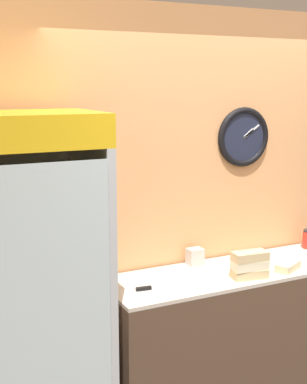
{
  "coord_description": "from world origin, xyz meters",
  "views": [
    {
      "loc": [
        -2.08,
        -2.13,
        2.17
      ],
      "look_at": [
        -0.64,
        0.84,
        1.5
      ],
      "focal_mm": 50.0,
      "sensor_mm": 36.0,
      "label": 1
    }
  ],
  "objects_px": {
    "sandwich_stack_bottom": "(249,273)",
    "chefs_knife": "(155,288)",
    "sandwich_flat_left": "(288,266)",
    "beverage_cooler": "(31,271)",
    "sandwich_stack_middle": "(250,265)",
    "napkin_dispenser": "(195,257)",
    "sandwich_stack_top": "(250,256)"
  },
  "relations": [
    {
      "from": "beverage_cooler",
      "to": "sandwich_stack_bottom",
      "type": "distance_m",
      "value": 1.46
    },
    {
      "from": "sandwich_stack_middle",
      "to": "sandwich_flat_left",
      "type": "height_order",
      "value": "sandwich_stack_middle"
    },
    {
      "from": "sandwich_stack_bottom",
      "to": "napkin_dispenser",
      "type": "distance_m",
      "value": 0.44
    },
    {
      "from": "beverage_cooler",
      "to": "sandwich_stack_top",
      "type": "xyz_separation_m",
      "value": [
        1.43,
        -0.16,
        -0.07
      ]
    },
    {
      "from": "sandwich_stack_top",
      "to": "chefs_knife",
      "type": "height_order",
      "value": "sandwich_stack_top"
    },
    {
      "from": "napkin_dispenser",
      "to": "sandwich_flat_left",
      "type": "bearing_deg",
      "value": -35.81
    },
    {
      "from": "sandwich_stack_bottom",
      "to": "sandwich_stack_middle",
      "type": "distance_m",
      "value": 0.06
    },
    {
      "from": "sandwich_stack_middle",
      "to": "chefs_knife",
      "type": "distance_m",
      "value": 0.67
    },
    {
      "from": "beverage_cooler",
      "to": "chefs_knife",
      "type": "distance_m",
      "value": 0.81
    },
    {
      "from": "sandwich_stack_top",
      "to": "chefs_knife",
      "type": "xyz_separation_m",
      "value": [
        -0.66,
        0.1,
        -0.15
      ]
    },
    {
      "from": "sandwich_stack_middle",
      "to": "chefs_knife",
      "type": "relative_size",
      "value": 0.71
    },
    {
      "from": "sandwich_stack_top",
      "to": "napkin_dispenser",
      "type": "distance_m",
      "value": 0.45
    },
    {
      "from": "beverage_cooler",
      "to": "sandwich_stack_top",
      "type": "relative_size",
      "value": 8.11
    },
    {
      "from": "sandwich_stack_bottom",
      "to": "sandwich_stack_middle",
      "type": "xyz_separation_m",
      "value": [
        0.0,
        0.0,
        0.06
      ]
    },
    {
      "from": "sandwich_stack_middle",
      "to": "sandwich_stack_top",
      "type": "relative_size",
      "value": 1.01
    },
    {
      "from": "sandwich_flat_left",
      "to": "sandwich_stack_top",
      "type": "bearing_deg",
      "value": -178.08
    },
    {
      "from": "sandwich_flat_left",
      "to": "sandwich_stack_middle",
      "type": "bearing_deg",
      "value": -178.08
    },
    {
      "from": "chefs_knife",
      "to": "napkin_dispenser",
      "type": "xyz_separation_m",
      "value": [
        0.46,
        0.3,
        0.05
      ]
    },
    {
      "from": "sandwich_stack_middle",
      "to": "napkin_dispenser",
      "type": "bearing_deg",
      "value": 116.25
    },
    {
      "from": "sandwich_stack_bottom",
      "to": "chefs_knife",
      "type": "bearing_deg",
      "value": 171.35
    },
    {
      "from": "sandwich_flat_left",
      "to": "beverage_cooler",
      "type": "bearing_deg",
      "value": 175.29
    },
    {
      "from": "sandwich_stack_middle",
      "to": "beverage_cooler",
      "type": "bearing_deg",
      "value": 173.74
    },
    {
      "from": "sandwich_flat_left",
      "to": "chefs_knife",
      "type": "bearing_deg",
      "value": 174.9
    },
    {
      "from": "sandwich_stack_middle",
      "to": "chefs_knife",
      "type": "height_order",
      "value": "sandwich_stack_middle"
    },
    {
      "from": "beverage_cooler",
      "to": "chefs_knife",
      "type": "relative_size",
      "value": 5.73
    },
    {
      "from": "sandwich_stack_bottom",
      "to": "sandwich_stack_middle",
      "type": "bearing_deg",
      "value": 0.0
    },
    {
      "from": "beverage_cooler",
      "to": "sandwich_stack_middle",
      "type": "xyz_separation_m",
      "value": [
        1.43,
        -0.16,
        -0.13
      ]
    },
    {
      "from": "sandwich_stack_middle",
      "to": "sandwich_flat_left",
      "type": "bearing_deg",
      "value": 1.92
    },
    {
      "from": "chefs_knife",
      "to": "beverage_cooler",
      "type": "bearing_deg",
      "value": 175.79
    },
    {
      "from": "sandwich_stack_top",
      "to": "chefs_knife",
      "type": "bearing_deg",
      "value": 171.35
    },
    {
      "from": "beverage_cooler",
      "to": "sandwich_flat_left",
      "type": "height_order",
      "value": "beverage_cooler"
    },
    {
      "from": "napkin_dispenser",
      "to": "sandwich_stack_bottom",
      "type": "bearing_deg",
      "value": -63.75
    }
  ]
}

